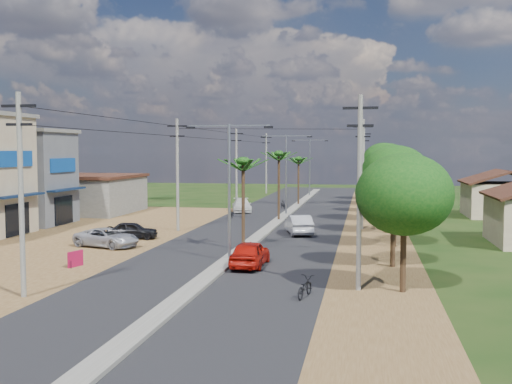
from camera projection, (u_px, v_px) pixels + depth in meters
ground at (229, 261)px, 34.92m from camera, size 160.00×160.00×0.00m
road at (270, 228)px, 49.63m from camera, size 12.00×110.00×0.04m
median at (275, 223)px, 52.57m from camera, size 1.00×90.00×0.18m
dirt_lot_west at (61, 235)px, 45.48m from camera, size 18.00×46.00×0.04m
dirt_shoulder_east at (374, 231)px, 48.10m from camera, size 5.00×90.00×0.03m
shophouse_grey at (21, 177)px, 52.34m from camera, size 9.00×6.40×8.30m
low_shed at (84, 194)px, 62.13m from camera, size 10.40×10.40×3.95m
house_east_far at (503, 192)px, 58.42m from camera, size 7.60×7.50×4.60m
tree_east_a at (404, 195)px, 27.00m from camera, size 4.40×4.40×6.37m
tree_east_b at (394, 193)px, 32.95m from camera, size 4.00×4.00×5.83m
tree_east_c at (395, 175)px, 39.69m from camera, size 4.60×4.60×6.83m
tree_east_d at (387, 178)px, 46.65m from camera, size 4.20×4.20×6.13m
tree_east_e at (386, 166)px, 54.41m from camera, size 4.80×4.80×7.14m
tree_east_f at (380, 175)px, 62.41m from camera, size 3.80×3.80×5.52m
tree_east_g at (384, 161)px, 70.06m from camera, size 5.00×5.00×7.38m
tree_east_h at (380, 164)px, 78.00m from camera, size 4.40×4.40×6.52m
palm_median_near at (243, 165)px, 38.46m from camera, size 2.00×2.00×6.15m
palm_median_mid at (279, 157)px, 54.13m from camera, size 2.00×2.00×6.55m
palm_median_far at (299, 161)px, 69.87m from camera, size 2.00×2.00×5.85m
streetlight_near at (229, 180)px, 34.59m from camera, size 5.10×0.18×8.00m
streetlight_mid at (286, 167)px, 59.11m from camera, size 5.10×0.18×8.00m
streetlight_far at (310, 162)px, 83.64m from camera, size 5.10×0.18×8.00m
utility_pole_w_a at (21, 190)px, 26.04m from camera, size 1.60×0.24×9.00m
utility_pole_w_b at (177, 172)px, 47.63m from camera, size 1.60×0.24×9.00m
utility_pole_w_c at (236, 165)px, 69.21m from camera, size 1.60×0.24×9.00m
utility_pole_w_d at (266, 162)px, 89.81m from camera, size 1.60×0.24×9.00m
utility_pole_e_a at (359, 188)px, 27.34m from camera, size 1.60×0.24×9.00m
utility_pole_e_b at (363, 171)px, 48.93m from camera, size 1.60×0.24×9.00m
utility_pole_e_c at (364, 165)px, 70.51m from camera, size 1.60×0.24×9.00m
car_red_near at (250, 254)px, 33.19m from camera, size 1.77×4.31×1.46m
car_silver_mid at (299, 225)px, 45.96m from camera, size 2.78×4.85×1.51m
car_white_far at (242, 206)px, 62.73m from camera, size 2.98×4.94×1.34m
car_parked_silver at (107, 238)px, 39.89m from camera, size 4.93×3.26×1.26m
car_parked_dark at (132, 231)px, 43.56m from camera, size 3.89×2.17×1.25m
moto_rider_east at (305, 288)px, 26.20m from camera, size 0.98×1.84×0.92m
moto_rider_west_a at (231, 214)px, 56.29m from camera, size 0.67×1.72×0.89m
moto_rider_west_b at (283, 205)px, 65.93m from camera, size 1.09×1.69×0.99m
roadside_sign at (75, 259)px, 33.12m from camera, size 0.42×1.07×0.92m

